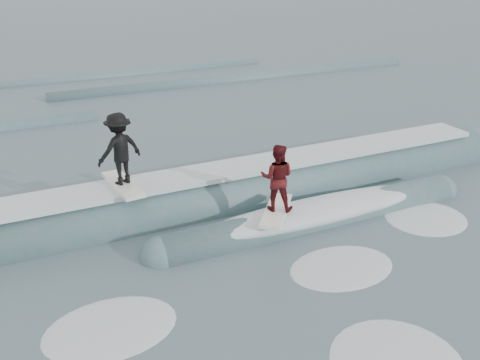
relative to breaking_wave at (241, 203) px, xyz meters
name	(u,v)px	position (x,y,z in m)	size (l,w,h in m)	color
ground	(286,260)	(-0.33, -3.23, -0.05)	(160.00, 160.00, 0.00)	#40545E
breaking_wave	(241,203)	(0.00, 0.00, 0.00)	(21.18, 3.80, 2.04)	#3D6767
surfer_black	(120,151)	(-3.36, 0.40, 2.05)	(1.42, 2.05, 2.04)	white
surfer_red	(277,181)	(0.17, -1.80, 1.41)	(1.68, 1.91, 1.90)	white
whitewater	(300,284)	(-0.54, -4.22, -0.05)	(17.31, 8.19, 0.10)	silver
far_swells	(95,97)	(-1.42, 14.42, -0.05)	(42.35, 8.65, 0.80)	#3D6767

